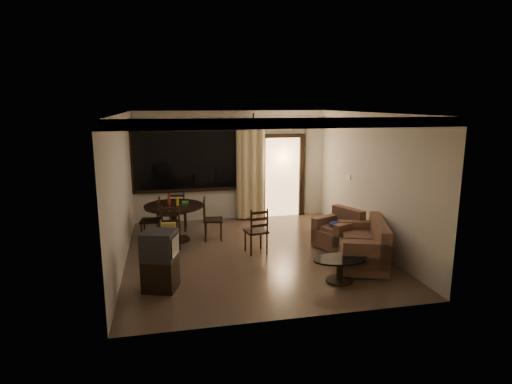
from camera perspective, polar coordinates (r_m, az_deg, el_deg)
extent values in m
plane|color=#7F6651|center=(8.76, -0.33, -8.14)|extent=(5.50, 5.50, 0.00)
plane|color=beige|center=(11.06, -3.27, 3.53)|extent=(5.00, 0.00, 5.00)
plane|color=beige|center=(5.79, 5.24, -4.16)|extent=(5.00, 0.00, 5.00)
plane|color=beige|center=(8.26, -17.59, 0.15)|extent=(0.00, 5.50, 5.50)
plane|color=beige|center=(9.22, 15.05, 1.48)|extent=(0.00, 5.50, 5.50)
plane|color=white|center=(8.24, -0.36, 10.49)|extent=(5.50, 5.50, 0.00)
cube|color=black|center=(10.89, -9.00, 4.20)|extent=(2.70, 0.04, 1.45)
cylinder|color=black|center=(10.73, -8.57, 8.43)|extent=(3.20, 0.03, 0.03)
cube|color=#FFC684|center=(11.35, 3.54, 1.95)|extent=(0.91, 0.03, 2.08)
cube|color=white|center=(10.16, 12.27, 1.97)|extent=(0.02, 0.18, 0.12)
cylinder|color=black|center=(8.24, -0.36, 10.08)|extent=(0.03, 0.03, 0.12)
cylinder|color=black|center=(8.24, -0.36, 9.45)|extent=(0.16, 0.16, 0.08)
cylinder|color=black|center=(9.50, -10.91, -1.85)|extent=(1.29, 1.29, 0.04)
cylinder|color=black|center=(9.59, -10.82, -4.09)|extent=(0.13, 0.13, 0.75)
cylinder|color=black|center=(9.70, -10.73, -6.25)|extent=(0.64, 0.64, 0.03)
cylinder|color=maroon|center=(9.53, -11.54, -1.02)|extent=(0.06, 0.06, 0.22)
cylinder|color=gold|center=(9.41, -10.45, -1.27)|extent=(0.06, 0.06, 0.18)
cube|color=#28862D|center=(9.59, -9.44, -1.39)|extent=(0.14, 0.10, 0.05)
cube|color=black|center=(9.69, -13.91, -3.74)|extent=(0.47, 0.47, 0.04)
cube|color=black|center=(9.52, -5.73, -3.71)|extent=(0.47, 0.47, 0.04)
cube|color=black|center=(8.77, -11.40, -5.26)|extent=(0.47, 0.47, 0.04)
cube|color=tan|center=(8.52, -11.60, -5.07)|extent=(0.29, 0.12, 0.32)
cube|color=black|center=(10.35, -10.38, -2.59)|extent=(0.47, 0.47, 0.04)
cube|color=black|center=(7.24, -12.60, -10.65)|extent=(0.63, 0.60, 0.52)
cube|color=black|center=(7.06, -12.78, -6.95)|extent=(0.63, 0.60, 0.46)
cube|color=black|center=(6.99, -10.75, -7.08)|extent=(0.14, 0.36, 0.32)
cube|color=#42261E|center=(8.39, 13.89, -7.88)|extent=(1.28, 1.72, 0.38)
cube|color=#42261E|center=(8.34, 16.13, -5.85)|extent=(0.69, 1.51, 0.62)
cube|color=#42261E|center=(7.69, 14.52, -8.23)|extent=(0.83, 0.43, 0.48)
cube|color=#42261E|center=(8.98, 13.46, -5.27)|extent=(0.83, 0.43, 0.48)
cube|color=#42261E|center=(8.32, 13.63, -6.45)|extent=(0.99, 1.46, 0.11)
cube|color=#42261E|center=(9.18, 10.82, -6.07)|extent=(1.04, 1.04, 0.37)
cube|color=#42261E|center=(9.31, 12.17, -3.90)|extent=(0.49, 0.80, 0.60)
cube|color=#42261E|center=(8.93, 12.33, -5.40)|extent=(0.79, 0.47, 0.46)
cube|color=#42261E|center=(9.33, 9.47, -4.53)|extent=(0.79, 0.47, 0.46)
cube|color=#42261E|center=(9.08, 10.67, -4.84)|extent=(0.75, 0.78, 0.11)
ellipsoid|color=#131855|center=(9.05, 10.70, -4.20)|extent=(0.33, 0.28, 0.10)
ellipsoid|color=black|center=(7.45, 11.16, -8.79)|extent=(0.94, 0.56, 0.03)
cylinder|color=black|center=(7.52, 11.09, -10.20)|extent=(0.10, 0.10, 0.38)
cylinder|color=black|center=(7.59, 11.04, -11.49)|extent=(0.46, 0.46, 0.03)
cube|color=black|center=(8.67, 0.00, -5.23)|extent=(0.48, 0.48, 0.04)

